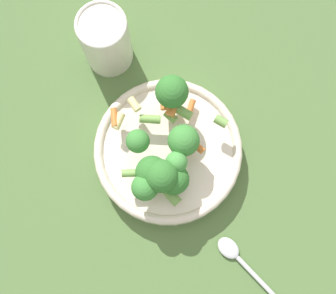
# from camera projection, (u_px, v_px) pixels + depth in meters

# --- Properties ---
(ground_plane) EXTENTS (3.00, 3.00, 0.00)m
(ground_plane) POSITION_uv_depth(u_px,v_px,m) (168.00, 154.00, 0.72)
(ground_plane) COLOR #4C6B38
(bowl) EXTENTS (0.22, 0.22, 0.04)m
(bowl) POSITION_uv_depth(u_px,v_px,m) (168.00, 151.00, 0.70)
(bowl) COLOR beige
(bowl) RESTS_ON ground_plane
(pasta_salad) EXTENTS (0.17, 0.17, 0.08)m
(pasta_salad) POSITION_uv_depth(u_px,v_px,m) (164.00, 152.00, 0.64)
(pasta_salad) COLOR #8CB766
(pasta_salad) RESTS_ON bowl
(cup) EXTENTS (0.07, 0.07, 0.11)m
(cup) POSITION_uv_depth(u_px,v_px,m) (106.00, 40.00, 0.70)
(cup) COLOR silver
(cup) RESTS_ON ground_plane
(spoon) EXTENTS (0.16, 0.03, 0.01)m
(spoon) POSITION_uv_depth(u_px,v_px,m) (243.00, 263.00, 0.69)
(spoon) COLOR silver
(spoon) RESTS_ON ground_plane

